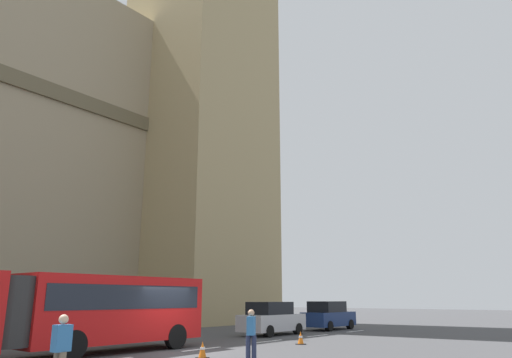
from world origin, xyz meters
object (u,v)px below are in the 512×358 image
(traffic_cone_middle, at_px, (301,338))
(pedestrian_near_cones, at_px, (61,349))
(sedan_trailing, at_px, (329,316))
(pedestrian_by_kerb, at_px, (251,333))
(articulated_bus, at_px, (3,308))
(traffic_cone_west, at_px, (203,350))
(sedan_lead, at_px, (272,319))

(traffic_cone_middle, relative_size, pedestrian_near_cones, 0.34)
(sedan_trailing, relative_size, traffic_cone_middle, 7.59)
(pedestrian_near_cones, distance_m, pedestrian_by_kerb, 6.61)
(traffic_cone_middle, xyz_separation_m, pedestrian_near_cones, (-12.83, -1.84, 0.63))
(articulated_bus, distance_m, pedestrian_by_kerb, 8.27)
(traffic_cone_west, bearing_deg, traffic_cone_middle, 0.69)
(traffic_cone_west, distance_m, traffic_cone_middle, 6.43)
(traffic_cone_west, relative_size, pedestrian_near_cones, 0.34)
(articulated_bus, xyz_separation_m, pedestrian_by_kerb, (5.40, -6.21, -0.83))
(articulated_bus, bearing_deg, traffic_cone_west, -38.62)
(sedan_lead, bearing_deg, pedestrian_by_kerb, -146.62)
(pedestrian_near_cones, height_order, pedestrian_by_kerb, same)
(traffic_cone_middle, relative_size, pedestrian_by_kerb, 0.34)
(pedestrian_by_kerb, bearing_deg, traffic_cone_middle, 18.93)
(traffic_cone_west, bearing_deg, sedan_trailing, 14.56)
(traffic_cone_middle, xyz_separation_m, pedestrian_by_kerb, (-6.23, -2.14, 0.63))
(traffic_cone_west, height_order, traffic_cone_middle, same)
(articulated_bus, bearing_deg, traffic_cone_middle, -19.32)
(articulated_bus, relative_size, traffic_cone_west, 27.61)
(sedan_trailing, distance_m, pedestrian_by_kerb, 17.12)
(articulated_bus, relative_size, sedan_trailing, 3.64)
(articulated_bus, distance_m, traffic_cone_west, 6.81)
(articulated_bus, relative_size, traffic_cone_middle, 27.61)
(sedan_trailing, bearing_deg, pedestrian_by_kerb, -158.59)
(articulated_bus, height_order, traffic_cone_middle, articulated_bus)
(articulated_bus, height_order, sedan_lead, articulated_bus)
(traffic_cone_west, bearing_deg, pedestrian_by_kerb, -84.41)
(traffic_cone_middle, bearing_deg, traffic_cone_west, -179.31)
(sedan_lead, xyz_separation_m, traffic_cone_west, (-9.98, -4.39, -0.63))
(sedan_lead, xyz_separation_m, pedestrian_near_cones, (-16.39, -6.15, -0.00))
(sedan_trailing, distance_m, pedestrian_near_cones, 23.32)
(sedan_lead, relative_size, pedestrian_by_kerb, 2.60)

